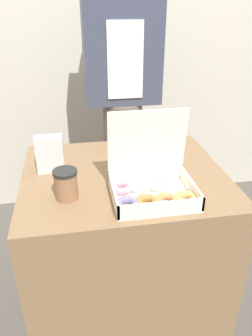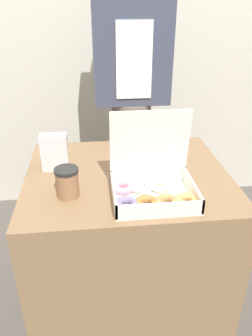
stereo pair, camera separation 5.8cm
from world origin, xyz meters
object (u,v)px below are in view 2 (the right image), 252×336
donut_box (151,186)px  napkin_holder (55,152)px  coffee_cup (67,182)px  person_customer (132,86)px

donut_box → napkin_holder: donut_box is taller
coffee_cup → person_customer: (0.31, 0.68, 0.16)m
coffee_cup → napkin_holder: size_ratio=0.73×
coffee_cup → person_customer: size_ratio=0.06×
napkin_holder → coffee_cup: bearing=-74.5°
donut_box → coffee_cup: 0.29m
coffee_cup → person_customer: person_customer is taller
donut_box → person_customer: 0.74m
donut_box → napkin_holder: size_ratio=2.13×
donut_box → napkin_holder: 0.43m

